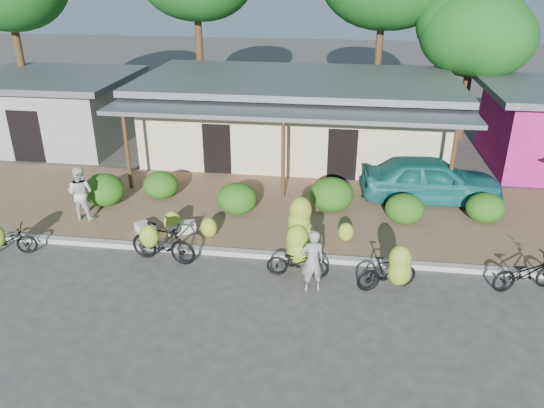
{
  "coord_description": "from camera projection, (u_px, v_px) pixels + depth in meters",
  "views": [
    {
      "loc": [
        2.0,
        -10.96,
        7.63
      ],
      "look_at": [
        0.04,
        3.03,
        1.2
      ],
      "focal_mm": 35.0,
      "sensor_mm": 36.0,
      "label": 1
    }
  ],
  "objects": [
    {
      "name": "loose_banana_a",
      "position": [
        172.0,
        221.0,
        16.14
      ],
      "size": [
        0.55,
        0.46,
        0.68
      ],
      "primitive_type": "ellipsoid",
      "color": "#95B62D",
      "rests_on": "sidewalk"
    },
    {
      "name": "hedge_5",
      "position": [
        485.0,
        208.0,
        16.73
      ],
      "size": [
        1.21,
        1.09,
        0.94
      ],
      "primitive_type": "ellipsoid",
      "color": "#185313",
      "rests_on": "sidewalk"
    },
    {
      "name": "loose_banana_c",
      "position": [
        346.0,
        232.0,
        15.62
      ],
      "size": [
        0.47,
        0.4,
        0.58
      ],
      "primitive_type": "ellipsoid",
      "color": "#95B62D",
      "rests_on": "sidewalk"
    },
    {
      "name": "hedge_0",
      "position": [
        104.0,
        190.0,
        17.86
      ],
      "size": [
        1.42,
        1.27,
        1.1
      ],
      "primitive_type": "ellipsoid",
      "color": "#185313",
      "rests_on": "sidewalk"
    },
    {
      "name": "loose_banana_b",
      "position": [
        209.0,
        227.0,
        15.83
      ],
      "size": [
        0.5,
        0.43,
        0.63
      ],
      "primitive_type": "ellipsoid",
      "color": "#95B62D",
      "rests_on": "sidewalk"
    },
    {
      "name": "vendor",
      "position": [
        312.0,
        261.0,
        13.24
      ],
      "size": [
        0.72,
        0.58,
        1.7
      ],
      "primitive_type": "imported",
      "rotation": [
        0.0,
        0.0,
        3.46
      ],
      "color": "gray",
      "rests_on": "ground"
    },
    {
      "name": "tree_near_right",
      "position": [
        470.0,
        29.0,
        23.49
      ],
      "size": [
        5.0,
        4.86,
        6.81
      ],
      "color": "#513820",
      "rests_on": "ground"
    },
    {
      "name": "sack_far",
      "position": [
        145.0,
        229.0,
        16.11
      ],
      "size": [
        0.8,
        0.79,
        0.28
      ],
      "primitive_type": "cube",
      "rotation": [
        0.0,
        0.0,
        -0.77
      ],
      "color": "beige",
      "rests_on": "sidewalk"
    },
    {
      "name": "bike_left",
      "position": [
        162.0,
        242.0,
        14.58
      ],
      "size": [
        2.02,
        1.3,
        1.43
      ],
      "rotation": [
        0.0,
        0.0,
        1.4
      ],
      "color": "black",
      "rests_on": "ground"
    },
    {
      "name": "curb",
      "position": [
        265.0,
        255.0,
        15.07
      ],
      "size": [
        60.0,
        0.25,
        0.15
      ],
      "primitive_type": "cube",
      "color": "#A8A399",
      "rests_on": "ground"
    },
    {
      "name": "ground",
      "position": [
        254.0,
        297.0,
        13.29
      ],
      "size": [
        100.0,
        100.0,
        0.0
      ],
      "primitive_type": "plane",
      "color": "#403D3B",
      "rests_on": "ground"
    },
    {
      "name": "hedge_3",
      "position": [
        331.0,
        195.0,
        17.45
      ],
      "size": [
        1.46,
        1.31,
        1.14
      ],
      "primitive_type": "ellipsoid",
      "color": "#185313",
      "rests_on": "sidewalk"
    },
    {
      "name": "hedge_1",
      "position": [
        161.0,
        185.0,
        18.44
      ],
      "size": [
        1.22,
        1.1,
        0.95
      ],
      "primitive_type": "ellipsoid",
      "color": "#185313",
      "rests_on": "sidewalk"
    },
    {
      "name": "bystander",
      "position": [
        80.0,
        193.0,
        16.79
      ],
      "size": [
        0.9,
        0.73,
        1.76
      ],
      "primitive_type": "imported",
      "rotation": [
        0.0,
        0.0,
        3.07
      ],
      "color": "silver",
      "rests_on": "sidewalk"
    },
    {
      "name": "shop_main",
      "position": [
        297.0,
        116.0,
        22.43
      ],
      "size": [
        13.0,
        8.5,
        3.35
      ],
      "color": "beige",
      "rests_on": "ground"
    },
    {
      "name": "shop_grey",
      "position": [
        55.0,
        109.0,
        23.92
      ],
      "size": [
        7.0,
        6.0,
        3.15
      ],
      "color": "gray",
      "rests_on": "ground"
    },
    {
      "name": "bike_center",
      "position": [
        299.0,
        244.0,
        14.1
      ],
      "size": [
        1.66,
        1.14,
        2.07
      ],
      "rotation": [
        0.0,
        0.0,
        1.58
      ],
      "color": "black",
      "rests_on": "ground"
    },
    {
      "name": "bike_far_left",
      "position": [
        4.0,
        240.0,
        14.92
      ],
      "size": [
        1.79,
        1.39,
        1.29
      ],
      "rotation": [
        0.0,
        0.0,
        1.87
      ],
      "color": "black",
      "rests_on": "ground"
    },
    {
      "name": "teal_van",
      "position": [
        431.0,
        179.0,
        18.05
      ],
      "size": [
        4.8,
        2.22,
        1.59
      ],
      "primitive_type": "imported",
      "rotation": [
        0.0,
        0.0,
        1.64
      ],
      "color": "#176A6A",
      "rests_on": "sidewalk"
    },
    {
      "name": "hedge_4",
      "position": [
        405.0,
        209.0,
        16.64
      ],
      "size": [
        1.23,
        1.11,
        0.96
      ],
      "primitive_type": "ellipsoid",
      "color": "#185313",
      "rests_on": "sidewalk"
    },
    {
      "name": "hedge_2",
      "position": [
        237.0,
        199.0,
        17.27
      ],
      "size": [
        1.32,
        1.19,
        1.03
      ],
      "primitive_type": "ellipsoid",
      "color": "#185313",
      "rests_on": "sidewalk"
    },
    {
      "name": "sack_near",
      "position": [
        182.0,
        228.0,
        16.19
      ],
      "size": [
        0.94,
        0.68,
        0.3
      ],
      "primitive_type": "cube",
      "rotation": [
        0.0,
        0.0,
        0.37
      ],
      "color": "beige",
      "rests_on": "sidewalk"
    },
    {
      "name": "bike_far_right",
      "position": [
        526.0,
        273.0,
        13.42
      ],
      "size": [
        1.95,
        1.2,
        0.96
      ],
      "rotation": [
        0.0,
        0.0,
        1.9
      ],
      "color": "black",
      "rests_on": "ground"
    },
    {
      "name": "sidewalk",
      "position": [
        279.0,
        211.0,
        17.78
      ],
      "size": [
        60.0,
        6.0,
        0.12
      ],
      "primitive_type": "cube",
      "color": "#886049",
      "rests_on": "ground"
    },
    {
      "name": "bike_right",
      "position": [
        391.0,
        270.0,
        13.17
      ],
      "size": [
        1.66,
        1.34,
        1.57
      ],
      "rotation": [
        0.0,
        0.0,
        1.93
      ],
      "color": "black",
      "rests_on": "ground"
    }
  ]
}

